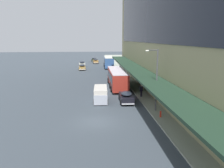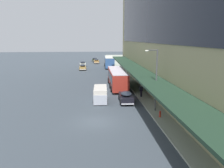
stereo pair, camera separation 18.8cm
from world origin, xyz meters
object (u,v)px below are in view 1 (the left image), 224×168
sedan_trailing_near (94,60)px  fire_hydrant (161,114)px  street_lamp (155,76)px  sedan_oncoming_front (82,64)px  transit_bus_kerbside_rear (109,61)px  vw_van (101,93)px  sedan_oncoming_rear (126,97)px  pedestrian_at_kerb (141,90)px  sedan_second_mid (96,61)px  sedan_far_back (82,67)px  transit_bus_kerbside_front (117,77)px

sedan_trailing_near → fire_hydrant: (6.48, -59.38, -0.25)m
sedan_trailing_near → street_lamp: street_lamp is taller
sedan_oncoming_front → fire_hydrant: bearing=-77.2°
transit_bus_kerbside_rear → fire_hydrant: (2.38, -41.93, -1.33)m
vw_van → sedan_oncoming_rear: bearing=-13.8°
transit_bus_kerbside_rear → sedan_oncoming_rear: bearing=-90.6°
pedestrian_at_kerb → street_lamp: bearing=-88.6°
pedestrian_at_kerb → fire_hydrant: size_ratio=2.65×
street_lamp → fire_hydrant: 4.35m
transit_bus_kerbside_rear → sedan_second_mid: transit_bus_kerbside_rear is taller
sedan_oncoming_rear → sedan_far_back: bearing=102.8°
transit_bus_kerbside_rear → sedan_far_back: (-7.55, -4.09, -1.08)m
sedan_second_mid → sedan_oncoming_front: (-4.30, -8.42, 0.02)m
sedan_trailing_near → sedan_oncoming_front: bearing=-104.8°
sedan_oncoming_front → sedan_oncoming_rear: bearing=-79.1°
sedan_far_back → fire_hydrant: sedan_far_back is taller
transit_bus_kerbside_rear → vw_van: transit_bus_kerbside_rear is taller
sedan_trailing_near → sedan_far_back: 21.82m
street_lamp → vw_van: bearing=140.6°
sedan_oncoming_front → fire_hydrant: 46.32m
pedestrian_at_kerb → sedan_oncoming_front: bearing=105.2°
sedan_oncoming_front → pedestrian_at_kerb: size_ratio=2.35×
street_lamp → transit_bus_kerbside_rear: bearing=93.3°
vw_van → pedestrian_at_kerb: (5.89, 1.18, 0.08)m
sedan_oncoming_front → street_lamp: street_lamp is taller
sedan_oncoming_rear → sedan_oncoming_front: sedan_oncoming_front is taller
transit_bus_kerbside_front → pedestrian_at_kerb: size_ratio=5.92×
sedan_oncoming_front → vw_van: 38.28m
transit_bus_kerbside_front → sedan_far_back: transit_bus_kerbside_front is taller
sedan_second_mid → sedan_oncoming_rear: bearing=-86.1°
transit_bus_kerbside_rear → transit_bus_kerbside_front: bearing=-91.1°
transit_bus_kerbside_rear → sedan_oncoming_rear: transit_bus_kerbside_rear is taller
transit_bus_kerbside_rear → sedan_far_back: transit_bus_kerbside_rear is taller
sedan_oncoming_rear → fire_hydrant: 6.87m
transit_bus_kerbside_front → fire_hydrant: 15.82m
sedan_second_mid → sedan_trailing_near: size_ratio=1.04×
sedan_far_back → street_lamp: street_lamp is taller
sedan_second_mid → vw_van: vw_van is taller
sedan_oncoming_rear → sedan_far_back: (-7.19, 31.55, -0.02)m
sedan_oncoming_rear → fire_hydrant: bearing=-66.5°
sedan_trailing_near → fire_hydrant: sedan_trailing_near is taller
vw_van → fire_hydrant: (6.13, -7.12, -0.60)m
sedan_oncoming_rear → street_lamp: size_ratio=0.61×
sedan_oncoming_front → sedan_trailing_near: sedan_oncoming_front is taller
transit_bus_kerbside_rear → sedan_oncoming_front: transit_bus_kerbside_rear is taller
transit_bus_kerbside_front → transit_bus_kerbside_rear: size_ratio=1.14×
sedan_trailing_near → street_lamp: (6.38, -57.23, 3.53)m
sedan_oncoming_rear → sedan_oncoming_front: 39.60m
sedan_second_mid → sedan_far_back: size_ratio=1.16×
transit_bus_kerbside_rear → sedan_far_back: size_ratio=2.24×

